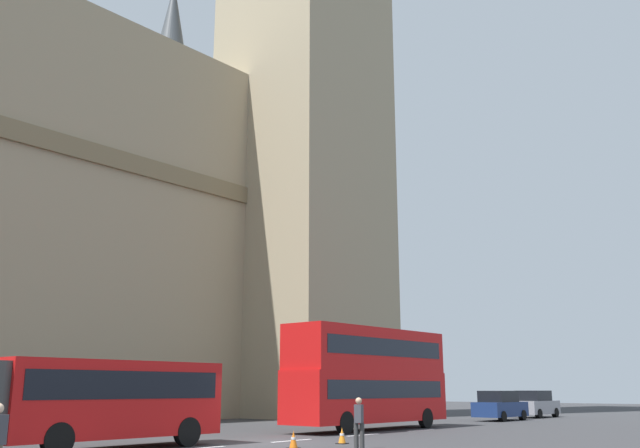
% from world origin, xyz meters
% --- Properties ---
extents(ground_plane, '(160.00, 160.00, 0.00)m').
position_xyz_m(ground_plane, '(0.00, 0.00, 0.00)').
color(ground_plane, '#333335').
extents(lane_centre_marking, '(25.20, 0.16, 0.01)m').
position_xyz_m(lane_centre_marking, '(-0.82, 0.00, 0.01)').
color(lane_centre_marking, silver).
rests_on(lane_centre_marking, ground_plane).
extents(double_decker_bus, '(10.41, 2.54, 4.90)m').
position_xyz_m(double_decker_bus, '(9.20, 2.00, 2.71)').
color(double_decker_bus, red).
rests_on(double_decker_bus, ground_plane).
extents(sedan_lead, '(4.40, 1.86, 1.85)m').
position_xyz_m(sedan_lead, '(22.97, 1.90, 0.91)').
color(sedan_lead, navy).
rests_on(sedan_lead, ground_plane).
extents(sedan_trailing, '(4.40, 1.86, 1.85)m').
position_xyz_m(sedan_trailing, '(29.13, 2.28, 0.91)').
color(sedan_trailing, gray).
rests_on(sedan_trailing, ground_plane).
extents(traffic_cone_west, '(0.36, 0.36, 0.58)m').
position_xyz_m(traffic_cone_west, '(-1.11, -2.48, 0.28)').
color(traffic_cone_west, black).
rests_on(traffic_cone_west, ground_plane).
extents(traffic_cone_middle, '(0.36, 0.36, 0.58)m').
position_xyz_m(traffic_cone_middle, '(1.58, -2.43, 0.28)').
color(traffic_cone_middle, black).
rests_on(traffic_cone_middle, ground_plane).
extents(pedestrian_by_kerb, '(0.46, 0.38, 1.69)m').
position_xyz_m(pedestrian_by_kerb, '(0.03, -4.43, 0.91)').
color(pedestrian_by_kerb, '#333333').
rests_on(pedestrian_by_kerb, ground_plane).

